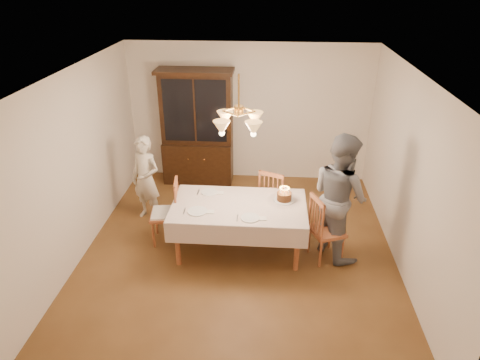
# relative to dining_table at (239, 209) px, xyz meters

# --- Properties ---
(ground) EXTENTS (5.00, 5.00, 0.00)m
(ground) POSITION_rel_dining_table_xyz_m (0.00, 0.00, -0.68)
(ground) COLOR brown
(ground) RESTS_ON ground
(room_shell) EXTENTS (5.00, 5.00, 5.00)m
(room_shell) POSITION_rel_dining_table_xyz_m (0.00, 0.00, 0.90)
(room_shell) COLOR white
(room_shell) RESTS_ON ground
(dining_table) EXTENTS (1.90, 1.10, 0.76)m
(dining_table) POSITION_rel_dining_table_xyz_m (0.00, 0.00, 0.00)
(dining_table) COLOR #984D2C
(dining_table) RESTS_ON ground
(china_hutch) EXTENTS (1.38, 0.54, 2.16)m
(china_hutch) POSITION_rel_dining_table_xyz_m (-0.96, 2.25, 0.36)
(china_hutch) COLOR black
(china_hutch) RESTS_ON ground
(chair_far_side) EXTENTS (0.57, 0.56, 1.00)m
(chair_far_side) POSITION_rel_dining_table_xyz_m (0.51, 0.74, -0.24)
(chair_far_side) COLOR #984D2C
(chair_far_side) RESTS_ON ground
(chair_left_end) EXTENTS (0.47, 0.49, 1.00)m
(chair_left_end) POSITION_rel_dining_table_xyz_m (-1.11, 0.16, -0.23)
(chair_left_end) COLOR #984D2C
(chair_left_end) RESTS_ON ground
(chair_right_end) EXTENTS (0.55, 0.56, 1.00)m
(chair_right_end) POSITION_rel_dining_table_xyz_m (1.23, -0.11, -0.24)
(chair_right_end) COLOR #984D2C
(chair_right_end) RESTS_ON ground
(elderly_woman) EXTENTS (0.61, 0.52, 1.43)m
(elderly_woman) POSITION_rel_dining_table_xyz_m (-1.56, 0.79, 0.03)
(elderly_woman) COLOR silver
(elderly_woman) RESTS_ON ground
(adult_in_grey) EXTENTS (1.05, 1.12, 1.83)m
(adult_in_grey) POSITION_rel_dining_table_xyz_m (1.40, 0.08, 0.23)
(adult_in_grey) COLOR slate
(adult_in_grey) RESTS_ON ground
(birthday_cake) EXTENTS (0.30, 0.30, 0.21)m
(birthday_cake) POSITION_rel_dining_table_xyz_m (0.64, 0.17, 0.13)
(birthday_cake) COLOR white
(birthday_cake) RESTS_ON dining_table
(place_setting_near_left) EXTENTS (0.42, 0.27, 0.02)m
(place_setting_near_left) POSITION_rel_dining_table_xyz_m (-0.54, -0.23, 0.08)
(place_setting_near_left) COLOR white
(place_setting_near_left) RESTS_ON dining_table
(place_setting_near_right) EXTENTS (0.40, 0.25, 0.02)m
(place_setting_near_right) POSITION_rel_dining_table_xyz_m (0.19, -0.35, 0.08)
(place_setting_near_right) COLOR white
(place_setting_near_right) RESTS_ON dining_table
(place_setting_far_left) EXTENTS (0.39, 0.24, 0.02)m
(place_setting_far_left) POSITION_rel_dining_table_xyz_m (-0.46, 0.33, 0.08)
(place_setting_far_left) COLOR white
(place_setting_far_left) RESTS_ON dining_table
(chandelier) EXTENTS (0.62, 0.62, 0.73)m
(chandelier) POSITION_rel_dining_table_xyz_m (-0.00, -0.00, 1.29)
(chandelier) COLOR #BF8C3F
(chandelier) RESTS_ON ground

